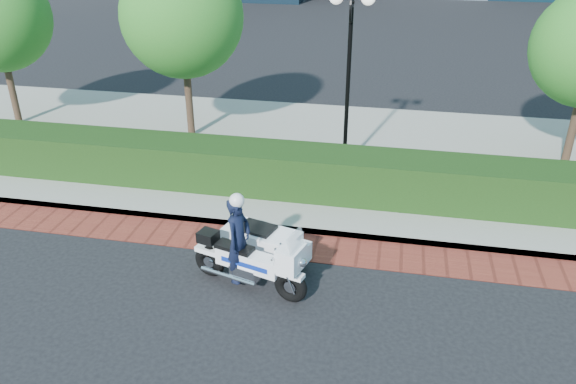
# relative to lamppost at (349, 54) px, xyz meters

# --- Properties ---
(ground) EXTENTS (120.00, 120.00, 0.00)m
(ground) POSITION_rel_lamppost_xyz_m (-1.00, -5.20, -2.96)
(ground) COLOR black
(ground) RESTS_ON ground
(brick_strip) EXTENTS (60.00, 1.00, 0.01)m
(brick_strip) POSITION_rel_lamppost_xyz_m (-1.00, -3.70, -2.95)
(brick_strip) COLOR maroon
(brick_strip) RESTS_ON ground
(sidewalk) EXTENTS (60.00, 8.00, 0.15)m
(sidewalk) POSITION_rel_lamppost_xyz_m (-1.00, 0.80, -2.88)
(sidewalk) COLOR gray
(sidewalk) RESTS_ON ground
(hedge_main) EXTENTS (18.00, 1.20, 1.00)m
(hedge_main) POSITION_rel_lamppost_xyz_m (-1.00, -1.60, -2.31)
(hedge_main) COLOR black
(hedge_main) RESTS_ON sidewalk
(lamppost) EXTENTS (1.02, 0.70, 4.21)m
(lamppost) POSITION_rel_lamppost_xyz_m (0.00, 0.00, 0.00)
(lamppost) COLOR black
(lamppost) RESTS_ON sidewalk
(tree_b) EXTENTS (3.20, 3.20, 4.89)m
(tree_b) POSITION_rel_lamppost_xyz_m (-4.50, 1.30, 0.48)
(tree_b) COLOR #332319
(tree_b) RESTS_ON sidewalk
(police_motorcycle) EXTENTS (2.19, 1.88, 1.80)m
(police_motorcycle) POSITION_rel_lamppost_xyz_m (-1.10, -4.84, -2.34)
(police_motorcycle) COLOR black
(police_motorcycle) RESTS_ON ground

